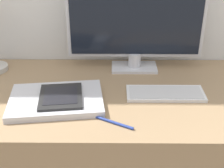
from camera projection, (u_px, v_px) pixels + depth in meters
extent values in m
cube|color=#997A56|center=(124.00, 165.00, 1.33)|extent=(1.38, 0.59, 0.72)
cube|color=silver|center=(134.00, 67.00, 1.33)|extent=(0.19, 0.11, 0.01)
cylinder|color=silver|center=(134.00, 60.00, 1.31)|extent=(0.05, 0.05, 0.06)
cube|color=silver|center=(136.00, 17.00, 1.23)|extent=(0.55, 0.01, 0.34)
cube|color=black|center=(136.00, 17.00, 1.23)|extent=(0.53, 0.01, 0.31)
cube|color=silver|center=(165.00, 93.00, 1.14)|extent=(0.28, 0.11, 0.01)
cube|color=silver|center=(166.00, 92.00, 1.13)|extent=(0.26, 0.09, 0.00)
cube|color=#BCBCC1|center=(56.00, 101.00, 1.09)|extent=(0.35, 0.26, 0.01)
cube|color=silver|center=(56.00, 98.00, 1.08)|extent=(0.35, 0.26, 0.01)
cube|color=black|center=(61.00, 96.00, 1.07)|extent=(0.16, 0.19, 0.01)
cube|color=black|center=(61.00, 95.00, 1.07)|extent=(0.13, 0.14, 0.00)
cylinder|color=navy|center=(112.00, 122.00, 0.98)|extent=(0.14, 0.08, 0.01)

